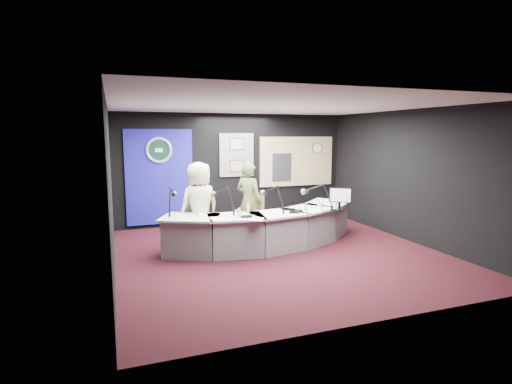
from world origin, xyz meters
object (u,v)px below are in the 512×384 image
object	(u,v)px
broadcast_desk	(267,228)
armchair_right	(249,217)
armchair_left	(200,224)
person_woman	(249,201)
person_man	(199,205)

from	to	relation	value
broadcast_desk	armchair_right	bearing A→B (deg)	103.88
armchair_right	broadcast_desk	bearing A→B (deg)	-19.59
armchair_left	person_woman	bearing A→B (deg)	12.38
broadcast_desk	person_man	xyz separation A→B (m)	(-1.31, 0.36, 0.50)
armchair_left	person_woman	distance (m)	1.24
broadcast_desk	person_woman	size ratio (longest dim) A/B	2.66
armchair_left	armchair_right	bearing A→B (deg)	12.38
person_woman	broadcast_desk	bearing A→B (deg)	157.72
person_man	person_woman	size ratio (longest dim) A/B	1.03
broadcast_desk	person_woman	xyz separation A→B (m)	(-0.17, 0.67, 0.47)
person_man	person_woman	xyz separation A→B (m)	(1.15, 0.31, -0.03)
armchair_left	person_man	size ratio (longest dim) A/B	0.57
armchair_left	person_man	distance (m)	0.37
armchair_left	person_man	bearing A→B (deg)	0.00
broadcast_desk	armchair_left	distance (m)	1.36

